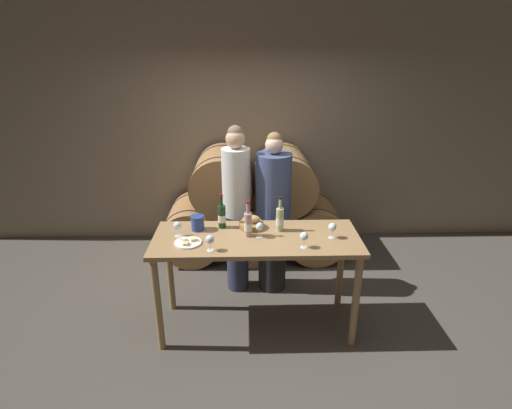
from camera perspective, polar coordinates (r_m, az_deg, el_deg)
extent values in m
plane|color=#4C473F|center=(4.03, 0.05, -16.81)|extent=(10.00, 10.00, 0.00)
cube|color=gray|center=(5.26, -0.54, 11.83)|extent=(10.00, 0.12, 3.20)
cylinder|color=#9E7042|center=(5.14, -8.86, -3.29)|extent=(0.71, 0.89, 0.71)
cylinder|color=#2D2D33|center=(4.88, -9.26, -4.71)|extent=(0.72, 0.02, 0.72)
cylinder|color=#2D2D33|center=(5.39, -8.51, -2.01)|extent=(0.72, 0.02, 0.72)
cylinder|color=#9E7042|center=(5.09, -0.38, -3.24)|extent=(0.71, 0.89, 0.71)
cylinder|color=#2D2D33|center=(4.84, -0.32, -4.67)|extent=(0.72, 0.02, 0.72)
cylinder|color=#2D2D33|center=(5.35, -0.44, -1.95)|extent=(0.72, 0.02, 0.72)
cylinder|color=#9E7042|center=(5.16, 8.05, -3.12)|extent=(0.71, 0.89, 0.71)
cylinder|color=#2D2D33|center=(4.91, 8.57, -4.52)|extent=(0.72, 0.02, 0.72)
cylinder|color=#2D2D33|center=(5.42, 7.59, -1.85)|extent=(0.72, 0.02, 0.72)
cylinder|color=#9E7042|center=(4.86, -4.87, 3.57)|extent=(0.71, 0.89, 0.71)
cylinder|color=#2D2D33|center=(4.60, -5.06, 2.45)|extent=(0.72, 0.02, 0.72)
cylinder|color=#2D2D33|center=(5.13, -4.70, 4.57)|extent=(0.72, 0.02, 0.72)
cylinder|color=#9E7042|center=(4.88, 4.05, 3.64)|extent=(0.71, 0.89, 0.71)
cylinder|color=#2D2D33|center=(4.61, 4.37, 2.54)|extent=(0.72, 0.02, 0.72)
cylinder|color=#2D2D33|center=(5.15, 3.76, 4.64)|extent=(0.72, 0.02, 0.72)
cylinder|color=#99754C|center=(3.60, -13.85, -13.81)|extent=(0.06, 0.06, 0.91)
cylinder|color=#99754C|center=(3.64, 14.04, -13.39)|extent=(0.06, 0.06, 0.91)
cylinder|color=#99754C|center=(4.08, -12.22, -9.07)|extent=(0.06, 0.06, 0.91)
cylinder|color=#99754C|center=(4.11, 11.99, -8.76)|extent=(0.06, 0.06, 0.91)
cube|color=#99754C|center=(3.52, 0.06, -4.93)|extent=(1.82, 0.70, 0.04)
cylinder|color=#2D334C|center=(4.34, -2.66, -6.75)|extent=(0.23, 0.23, 0.88)
cylinder|color=silver|center=(4.02, -2.85, 3.16)|extent=(0.29, 0.29, 0.70)
sphere|color=tan|center=(3.90, -2.98, 9.34)|extent=(0.19, 0.19, 0.19)
sphere|color=#75604C|center=(3.90, -2.99, 10.12)|extent=(0.16, 0.16, 0.16)
cylinder|color=#232326|center=(4.36, 2.35, -6.86)|extent=(0.30, 0.30, 0.85)
cylinder|color=#3D4C75|center=(4.04, 2.52, 2.64)|extent=(0.36, 0.36, 0.67)
sphere|color=beige|center=(3.92, 2.62, 8.51)|extent=(0.18, 0.18, 0.18)
sphere|color=olive|center=(3.92, 2.62, 9.25)|extent=(0.15, 0.15, 0.15)
cylinder|color=#193819|center=(3.66, -4.89, -1.75)|extent=(0.07, 0.07, 0.22)
cylinder|color=#193819|center=(3.60, -4.97, 0.50)|extent=(0.03, 0.03, 0.09)
cylinder|color=maroon|center=(3.58, -5.00, 1.36)|extent=(0.03, 0.03, 0.02)
cylinder|color=white|center=(3.67, -4.88, -1.99)|extent=(0.07, 0.07, 0.07)
cylinder|color=#ADBC7F|center=(3.59, 3.42, -2.18)|extent=(0.07, 0.07, 0.21)
cylinder|color=#ADBC7F|center=(3.53, 3.47, 0.09)|extent=(0.03, 0.03, 0.09)
cylinder|color=black|center=(3.51, 3.50, 0.96)|extent=(0.03, 0.03, 0.02)
cylinder|color=white|center=(3.60, 3.41, -2.43)|extent=(0.07, 0.07, 0.07)
cylinder|color=#BC8E93|center=(3.49, -1.15, -2.91)|extent=(0.07, 0.07, 0.21)
cylinder|color=#BC8E93|center=(3.43, -1.17, -0.58)|extent=(0.03, 0.03, 0.09)
cylinder|color=maroon|center=(3.40, -1.18, 0.31)|extent=(0.03, 0.03, 0.02)
cylinder|color=white|center=(3.49, -1.15, -3.17)|extent=(0.07, 0.07, 0.07)
cylinder|color=navy|center=(3.65, -8.34, -2.62)|extent=(0.12, 0.12, 0.14)
cylinder|color=navy|center=(3.63, -8.40, -1.73)|extent=(0.13, 0.13, 0.01)
cylinder|color=olive|center=(3.67, -0.68, -2.96)|extent=(0.22, 0.22, 0.06)
ellipsoid|color=tan|center=(3.65, -0.69, -2.12)|extent=(0.17, 0.10, 0.08)
cylinder|color=white|center=(3.45, -9.70, -5.39)|extent=(0.23, 0.23, 0.01)
cube|color=beige|center=(3.45, -8.88, -4.97)|extent=(0.07, 0.06, 0.02)
cube|color=beige|center=(3.48, -10.34, -4.88)|extent=(0.07, 0.07, 0.02)
cube|color=#E0CC7F|center=(3.40, -9.95, -5.52)|extent=(0.05, 0.06, 0.02)
cylinder|color=white|center=(3.59, -11.06, -4.45)|extent=(0.06, 0.06, 0.00)
cylinder|color=white|center=(3.57, -11.11, -3.93)|extent=(0.01, 0.01, 0.07)
sphere|color=white|center=(3.55, -11.18, -2.98)|extent=(0.07, 0.07, 0.07)
cylinder|color=white|center=(3.31, -6.53, -6.52)|extent=(0.06, 0.06, 0.00)
cylinder|color=white|center=(3.29, -6.56, -5.96)|extent=(0.01, 0.01, 0.07)
sphere|color=white|center=(3.26, -6.61, -4.96)|extent=(0.07, 0.07, 0.07)
cylinder|color=white|center=(3.51, 0.49, -4.64)|extent=(0.06, 0.06, 0.00)
cylinder|color=white|center=(3.49, 0.50, -4.11)|extent=(0.01, 0.01, 0.07)
sphere|color=white|center=(3.47, 0.50, -3.14)|extent=(0.07, 0.07, 0.07)
cylinder|color=white|center=(3.36, 6.80, -6.08)|extent=(0.06, 0.06, 0.00)
cylinder|color=white|center=(3.34, 6.83, -5.53)|extent=(0.01, 0.01, 0.07)
sphere|color=white|center=(3.32, 6.88, -4.53)|extent=(0.07, 0.07, 0.07)
cylinder|color=white|center=(3.56, 10.74, -4.67)|extent=(0.06, 0.06, 0.00)
cylinder|color=white|center=(3.54, 10.78, -4.14)|extent=(0.01, 0.01, 0.07)
sphere|color=white|center=(3.51, 10.86, -3.19)|extent=(0.07, 0.07, 0.07)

